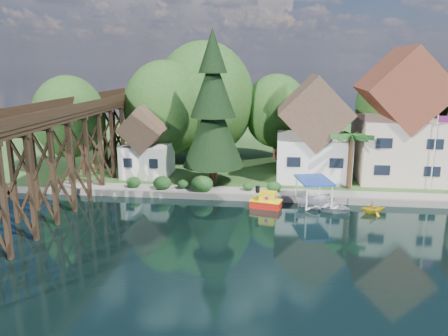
{
  "coord_description": "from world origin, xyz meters",
  "views": [
    {
      "loc": [
        2.95,
        -31.37,
        12.75
      ],
      "look_at": [
        -1.47,
        6.0,
        3.61
      ],
      "focal_mm": 35.0,
      "sensor_mm": 36.0,
      "label": 1
    }
  ],
  "objects": [
    {
      "name": "bg_trees",
      "position": [
        1.0,
        21.25,
        7.29
      ],
      "size": [
        49.9,
        13.3,
        10.57
      ],
      "color": "#382314",
      "rests_on": "bank"
    },
    {
      "name": "conifer",
      "position": [
        -3.27,
        11.91,
        7.97
      ],
      "size": [
        6.3,
        6.3,
        15.51
      ],
      "color": "#382314",
      "rests_on": "bank"
    },
    {
      "name": "shed",
      "position": [
        -11.0,
        14.5,
        3.83
      ],
      "size": [
        5.09,
        5.4,
        7.85
      ],
      "color": "white",
      "rests_on": "bank"
    },
    {
      "name": "boat_yellow",
      "position": [
        11.59,
        5.79,
        0.58
      ],
      "size": [
        2.51,
        2.27,
        1.16
      ],
      "primitive_type": "imported",
      "rotation": [
        0.0,
        0.0,
        1.76
      ],
      "color": "gold",
      "rests_on": "ground"
    },
    {
      "name": "shrubs",
      "position": [
        -4.6,
        9.26,
        1.23
      ],
      "size": [
        15.76,
        2.47,
        1.7
      ],
      "color": "#173D16",
      "rests_on": "bank"
    },
    {
      "name": "tugboat",
      "position": [
        2.35,
        6.18,
        0.6
      ],
      "size": [
        3.01,
        2.1,
        1.99
      ],
      "color": "red",
      "rests_on": "ground"
    },
    {
      "name": "bank",
      "position": [
        0.0,
        34.0,
        0.25
      ],
      "size": [
        140.0,
        52.0,
        0.5
      ],
      "primitive_type": "cube",
      "color": "#2B5220",
      "rests_on": "ground"
    },
    {
      "name": "boat_canopy",
      "position": [
        6.54,
        7.01,
        1.1
      ],
      "size": [
        3.51,
        4.45,
        2.55
      ],
      "color": "silver",
      "rests_on": "ground"
    },
    {
      "name": "seawall",
      "position": [
        4.0,
        8.0,
        0.31
      ],
      "size": [
        60.0,
        0.4,
        0.62
      ],
      "primitive_type": "cube",
      "color": "slate",
      "rests_on": "ground"
    },
    {
      "name": "ground",
      "position": [
        0.0,
        0.0,
        0.0
      ],
      "size": [
        140.0,
        140.0,
        0.0
      ],
      "primitive_type": "plane",
      "color": "black",
      "rests_on": "ground"
    },
    {
      "name": "promenade",
      "position": [
        6.0,
        9.3,
        0.53
      ],
      "size": [
        50.0,
        2.6,
        0.06
      ],
      "primitive_type": "cube",
      "color": "gray",
      "rests_on": "bank"
    },
    {
      "name": "trestle_bridge",
      "position": [
        -16.0,
        5.17,
        5.35
      ],
      "size": [
        4.12,
        44.18,
        9.3
      ],
      "color": "black",
      "rests_on": "ground"
    },
    {
      "name": "palm_tree",
      "position": [
        10.4,
        11.75,
        5.55
      ],
      "size": [
        5.05,
        5.05,
        5.78
      ],
      "color": "#382314",
      "rests_on": "bank"
    },
    {
      "name": "house_center",
      "position": [
        16.0,
        16.5,
        6.42
      ],
      "size": [
        8.65,
        9.18,
        13.89
      ],
      "color": "beige",
      "rests_on": "bank"
    },
    {
      "name": "boat_white_a",
      "position": [
        7.76,
        6.25,
        0.44
      ],
      "size": [
        5.21,
        4.76,
        0.88
      ],
      "primitive_type": "imported",
      "rotation": [
        0.0,
        0.0,
        1.05
      ],
      "color": "silver",
      "rests_on": "ground"
    },
    {
      "name": "flagpole",
      "position": [
        18.42,
        12.02,
        5.05
      ],
      "size": [
        1.16,
        0.24,
        7.42
      ],
      "color": "white",
      "rests_on": "bank"
    },
    {
      "name": "house_left",
      "position": [
        7.0,
        16.0,
        5.14
      ],
      "size": [
        7.64,
        8.64,
        11.02
      ],
      "color": "white",
      "rests_on": "bank"
    }
  ]
}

